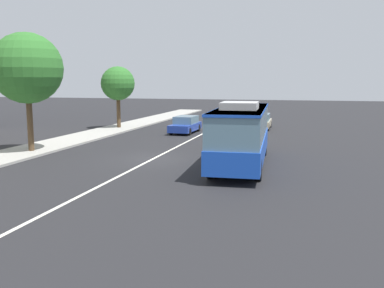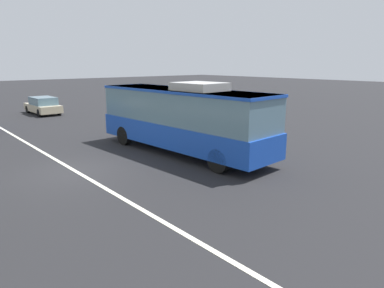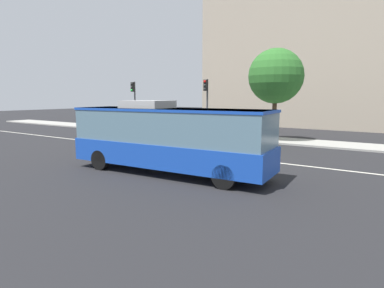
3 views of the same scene
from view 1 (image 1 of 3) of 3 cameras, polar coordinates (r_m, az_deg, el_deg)
ground_plane at (r=24.83m, az=-5.21°, el=-1.99°), size 160.00×160.00×0.00m
sidewalk_kerb at (r=28.91m, az=-21.41°, el=-0.92°), size 80.00×3.47×0.14m
lane_centre_line at (r=24.83m, az=-5.21°, el=-1.98°), size 76.00×0.16×0.01m
transit_bus at (r=22.70m, az=6.67°, el=1.62°), size 10.13×3.07×3.46m
sedan_blue at (r=37.02m, az=-0.89°, el=2.63°), size 4.52×1.87×1.46m
sedan_beige at (r=40.64m, az=9.23°, el=3.05°), size 4.53×1.88×1.46m
street_tree_kerbside_left at (r=28.32m, az=-21.35°, el=9.46°), size 4.37×4.37×7.47m
street_tree_kerbside_centre at (r=40.57m, az=-9.96°, el=8.00°), size 3.16×3.16×5.86m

